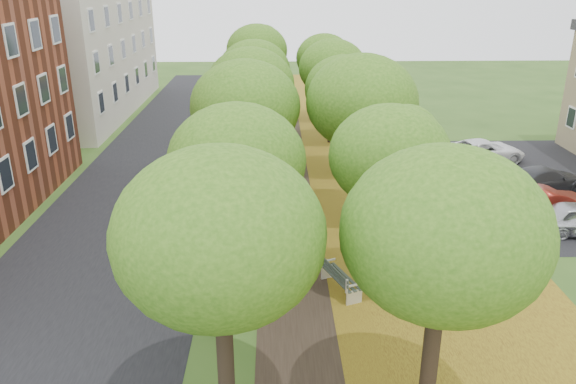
{
  "coord_description": "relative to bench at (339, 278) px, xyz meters",
  "views": [
    {
      "loc": [
        -1.02,
        -10.77,
        10.08
      ],
      "look_at": [
        -0.52,
        8.72,
        2.5
      ],
      "focal_mm": 35.0,
      "sensor_mm": 36.0,
      "label": 1
    }
  ],
  "objects": [
    {
      "name": "street_asphalt",
      "position": [
        -8.64,
        9.2,
        -0.49
      ],
      "size": [
        8.0,
        70.0,
        0.01
      ],
      "primitive_type": "cube",
      "color": "black",
      "rests_on": "ground"
    },
    {
      "name": "footpath",
      "position": [
        -1.14,
        9.2,
        -0.49
      ],
      "size": [
        3.2,
        70.0,
        0.01
      ],
      "primitive_type": "cube",
      "color": "black",
      "rests_on": "ground"
    },
    {
      "name": "leaf_verge",
      "position": [
        3.86,
        9.2,
        -0.49
      ],
      "size": [
        7.5,
        70.0,
        0.01
      ],
      "primitive_type": "cube",
      "color": "olive",
      "rests_on": "ground"
    },
    {
      "name": "parking_lot",
      "position": [
        12.36,
        10.2,
        -0.49
      ],
      "size": [
        9.0,
        16.0,
        0.01
      ],
      "primitive_type": "cube",
      "color": "black",
      "rests_on": "ground"
    },
    {
      "name": "tree_row_west",
      "position": [
        -3.34,
        9.2,
        4.22
      ],
      "size": [
        4.23,
        34.23,
        6.54
      ],
      "color": "black",
      "rests_on": "ground"
    },
    {
      "name": "tree_row_east",
      "position": [
        1.46,
        9.2,
        4.22
      ],
      "size": [
        4.23,
        34.23,
        6.54
      ],
      "color": "black",
      "rests_on": "ground"
    },
    {
      "name": "building_cream",
      "position": [
        -18.14,
        27.2,
        4.71
      ],
      "size": [
        10.3,
        20.3,
        10.4
      ],
      "color": "beige",
      "rests_on": "ground"
    },
    {
      "name": "bench",
      "position": [
        0.0,
        0.0,
        0.0
      ],
      "size": [
        1.27,
        2.08,
        0.95
      ],
      "rotation": [
        0.0,
        0.0,
        1.95
      ],
      "color": "#2D3831",
      "rests_on": "ground"
    },
    {
      "name": "car_red",
      "position": [
        9.86,
        5.95,
        0.19
      ],
      "size": [
        4.33,
        2.17,
        1.36
      ],
      "primitive_type": "imported",
      "rotation": [
        0.0,
        0.0,
        1.75
      ],
      "color": "maroon",
      "rests_on": "ground"
    },
    {
      "name": "car_grey",
      "position": [
        11.09,
        9.07,
        0.15
      ],
      "size": [
        4.75,
        3.21,
        1.28
      ],
      "primitive_type": "imported",
      "rotation": [
        0.0,
        0.0,
        1.93
      ],
      "color": "#333438",
      "rests_on": "ground"
    },
    {
      "name": "car_white",
      "position": [
        9.86,
        13.94,
        0.15
      ],
      "size": [
        4.95,
        2.95,
        1.29
      ],
      "primitive_type": "imported",
      "rotation": [
        0.0,
        0.0,
        1.75
      ],
      "color": "white",
      "rests_on": "ground"
    }
  ]
}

